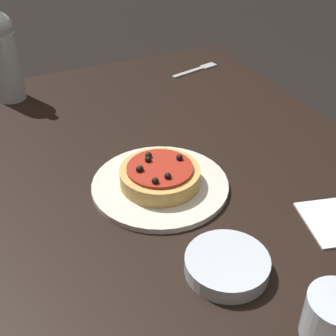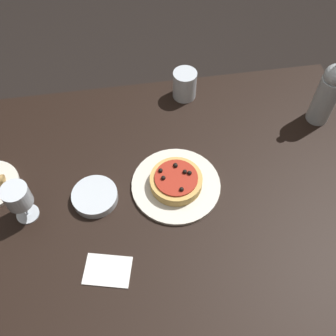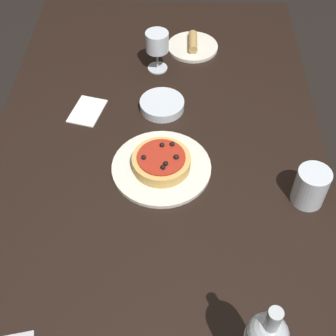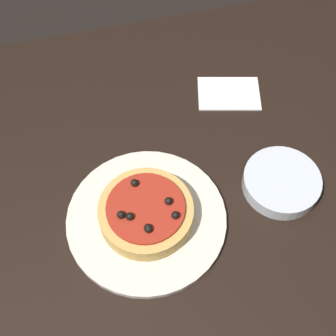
# 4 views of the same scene
# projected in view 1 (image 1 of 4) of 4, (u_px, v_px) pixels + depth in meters

# --- Properties ---
(dining_table) EXTENTS (1.59, 1.00, 0.71)m
(dining_table) POSITION_uv_depth(u_px,v_px,m) (192.00, 246.00, 0.93)
(dining_table) COLOR black
(dining_table) RESTS_ON ground_plane
(dinner_plate) EXTENTS (0.28, 0.28, 0.01)m
(dinner_plate) POSITION_uv_depth(u_px,v_px,m) (160.00, 185.00, 0.97)
(dinner_plate) COLOR silver
(dinner_plate) RESTS_ON dining_table
(pizza) EXTENTS (0.17, 0.17, 0.05)m
(pizza) POSITION_uv_depth(u_px,v_px,m) (160.00, 175.00, 0.96)
(pizza) COLOR tan
(pizza) RESTS_ON dinner_plate
(wine_glass) EXTENTS (0.08, 0.08, 0.14)m
(wine_glass) POSITION_uv_depth(u_px,v_px,m) (334.00, 321.00, 0.58)
(wine_glass) COLOR silver
(wine_glass) RESTS_ON dining_table
(wine_bottle) EXTENTS (0.08, 0.08, 0.29)m
(wine_bottle) POSITION_uv_depth(u_px,v_px,m) (3.00, 55.00, 1.24)
(wine_bottle) COLOR #B2BCC1
(wine_bottle) RESTS_ON dining_table
(side_bowl) EXTENTS (0.14, 0.14, 0.03)m
(side_bowl) POSITION_uv_depth(u_px,v_px,m) (227.00, 265.00, 0.78)
(side_bowl) COLOR silver
(side_bowl) RESTS_ON dining_table
(fork) EXTENTS (0.06, 0.17, 0.00)m
(fork) POSITION_uv_depth(u_px,v_px,m) (197.00, 69.00, 1.48)
(fork) COLOR #B7B7BC
(fork) RESTS_ON dining_table
(paper_napkin) EXTENTS (0.15, 0.12, 0.00)m
(paper_napkin) POSITION_uv_depth(u_px,v_px,m) (330.00, 222.00, 0.88)
(paper_napkin) COLOR white
(paper_napkin) RESTS_ON dining_table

